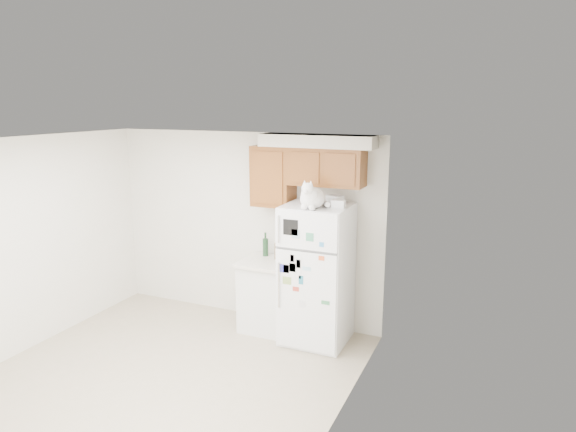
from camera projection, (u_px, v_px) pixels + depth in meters
The scene contains 9 objects.
ground_plane at pixel (157, 384), 5.36m from camera, with size 3.80×4.00×0.01m, color tan.
room_shell at pixel (173, 224), 5.16m from camera, with size 3.84×4.04×2.52m.
refrigerator at pixel (317, 274), 6.16m from camera, with size 0.76×0.78×1.70m.
base_counter at pixel (268, 294), 6.57m from camera, with size 0.64×0.64×0.92m.
cat at pixel (312, 197), 5.75m from camera, with size 0.33×0.49×0.34m.
storage_box_back at pixel (335, 200), 6.03m from camera, with size 0.18×0.13×0.10m, color white.
storage_box_front at pixel (338, 204), 5.81m from camera, with size 0.15×0.11×0.09m, color white.
bottle_green at pixel (265, 244), 6.63m from camera, with size 0.07×0.07×0.31m, color #19381E, non-canonical shape.
bottle_amber at pixel (277, 248), 6.50m from camera, with size 0.07×0.07×0.28m, color #593814, non-canonical shape.
Camera 1 is at (3.18, -3.91, 2.87)m, focal length 32.00 mm.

